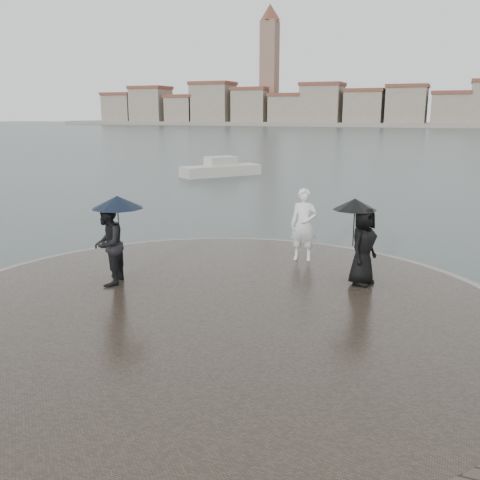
% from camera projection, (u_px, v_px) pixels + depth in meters
% --- Properties ---
extents(ground, '(400.00, 400.00, 0.00)m').
position_uv_depth(ground, '(114.00, 407.00, 7.79)').
color(ground, '#2B3835').
rests_on(ground, ground).
extents(kerb_ring, '(12.50, 12.50, 0.32)m').
position_uv_depth(kerb_ring, '(216.00, 315.00, 10.90)').
color(kerb_ring, gray).
rests_on(kerb_ring, ground).
extents(quay_tip, '(11.90, 11.90, 0.36)m').
position_uv_depth(quay_tip, '(216.00, 314.00, 10.89)').
color(quay_tip, '#2D261E').
rests_on(quay_tip, ground).
extents(statue, '(0.76, 0.56, 1.90)m').
position_uv_depth(statue, '(304.00, 225.00, 14.04)').
color(statue, white).
rests_on(statue, quay_tip).
extents(visitor_left, '(1.30, 1.22, 2.04)m').
position_uv_depth(visitor_left, '(110.00, 235.00, 11.95)').
color(visitor_left, black).
rests_on(visitor_left, quay_tip).
extents(visitor_right, '(1.14, 1.09, 1.95)m').
position_uv_depth(visitor_right, '(361.00, 237.00, 12.02)').
color(visitor_right, black).
rests_on(visitor_right, quay_tip).
extents(far_skyline, '(260.00, 20.00, 37.00)m').
position_uv_depth(far_skyline, '(427.00, 107.00, 153.22)').
color(far_skyline, gray).
rests_on(far_skyline, ground).
extents(boats, '(36.47, 17.28, 1.50)m').
position_uv_depth(boats, '(476.00, 171.00, 35.46)').
color(boats, beige).
rests_on(boats, ground).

